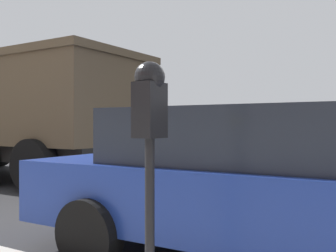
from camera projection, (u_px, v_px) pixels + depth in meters
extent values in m
plane|color=#2B2B2D|center=(238.00, 230.00, 4.84)|extent=(220.00, 220.00, 0.00)
cylinder|color=black|center=(150.00, 226.00, 2.40)|extent=(0.06, 0.06, 1.08)
cube|color=black|center=(150.00, 110.00, 2.40)|extent=(0.20, 0.14, 0.34)
sphere|color=black|center=(150.00, 77.00, 2.40)|extent=(0.19, 0.19, 0.19)
cube|color=gold|center=(159.00, 117.00, 2.49)|extent=(0.01, 0.11, 0.12)
cube|color=black|center=(159.00, 99.00, 2.49)|extent=(0.01, 0.10, 0.08)
cube|color=navy|center=(288.00, 199.00, 3.56)|extent=(1.89, 4.98, 0.62)
cube|color=#232833|center=(266.00, 136.00, 3.66)|extent=(1.65, 2.79, 0.52)
cylinder|color=black|center=(186.00, 200.00, 5.15)|extent=(0.22, 0.64, 0.64)
cylinder|color=black|center=(89.00, 234.00, 3.54)|extent=(0.22, 0.64, 0.64)
cube|color=black|center=(12.00, 149.00, 9.87)|extent=(2.41, 7.09, 0.35)
cube|color=brown|center=(48.00, 104.00, 9.16)|extent=(2.76, 4.42, 1.83)
cube|color=brown|center=(48.00, 62.00, 9.16)|extent=(2.86, 4.52, 0.16)
cylinder|color=black|center=(71.00, 154.00, 10.64)|extent=(0.32, 1.05, 1.04)
cylinder|color=black|center=(34.00, 166.00, 7.44)|extent=(0.32, 1.05, 1.04)
cylinder|color=black|center=(122.00, 156.00, 9.71)|extent=(0.32, 1.05, 1.04)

